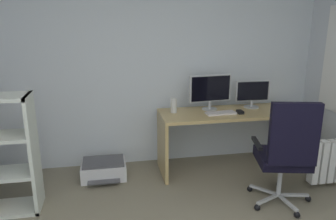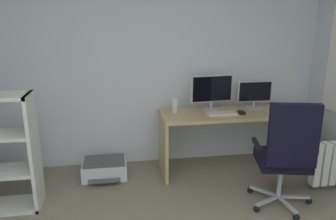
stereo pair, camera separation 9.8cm
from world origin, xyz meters
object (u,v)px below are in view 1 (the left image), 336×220
(monitor_secondary, at_px, (252,92))
(desk, at_px, (232,126))
(keyboard, at_px, (221,113))
(printer, at_px, (104,169))
(computer_mouse, at_px, (240,112))
(desktop_speaker, at_px, (174,105))
(monitor_main, at_px, (210,90))
(office_chair, at_px, (286,151))

(monitor_secondary, bearing_deg, desk, -156.70)
(monitor_secondary, bearing_deg, keyboard, -156.34)
(desk, distance_m, printer, 1.58)
(computer_mouse, distance_m, desktop_speaker, 0.76)
(monitor_main, bearing_deg, desk, -27.60)
(office_chair, height_order, printer, office_chair)
(monitor_secondary, xyz_separation_m, computer_mouse, (-0.24, -0.22, -0.17))
(monitor_main, xyz_separation_m, keyboard, (0.07, -0.20, -0.23))
(desktop_speaker, bearing_deg, computer_mouse, -13.51)
(monitor_secondary, relative_size, office_chair, 0.39)
(desktop_speaker, distance_m, office_chair, 1.33)
(monitor_main, xyz_separation_m, monitor_secondary, (0.53, 0.00, -0.05))
(desktop_speaker, relative_size, office_chair, 0.16)
(desk, relative_size, desktop_speaker, 9.99)
(monitor_main, bearing_deg, printer, -175.95)
(computer_mouse, bearing_deg, desktop_speaker, 166.41)
(monitor_secondary, relative_size, computer_mouse, 4.17)
(keyboard, bearing_deg, office_chair, -71.14)
(office_chair, distance_m, printer, 1.99)
(computer_mouse, xyz_separation_m, printer, (-1.56, 0.13, -0.64))
(monitor_main, relative_size, printer, 1.03)
(printer, bearing_deg, monitor_main, 4.05)
(desk, height_order, keyboard, keyboard)
(desk, xyz_separation_m, office_chair, (0.18, -0.91, 0.03))
(keyboard, distance_m, office_chair, 0.91)
(monitor_main, relative_size, desktop_speaker, 3.02)
(computer_mouse, distance_m, office_chair, 0.83)
(desk, relative_size, monitor_main, 3.31)
(desk, bearing_deg, office_chair, -78.88)
(desk, xyz_separation_m, monitor_secondary, (0.29, 0.13, 0.36))
(office_chair, bearing_deg, monitor_main, 112.04)
(keyboard, bearing_deg, desk, 20.32)
(desk, height_order, office_chair, office_chair)
(monitor_secondary, distance_m, keyboard, 0.54)
(monitor_main, height_order, keyboard, monitor_main)
(desk, bearing_deg, monitor_secondary, 23.30)
(desktop_speaker, bearing_deg, desk, -6.48)
(monitor_secondary, height_order, computer_mouse, monitor_secondary)
(desktop_speaker, bearing_deg, office_chair, -48.75)
(monitor_main, relative_size, monitor_secondary, 1.23)
(computer_mouse, bearing_deg, monitor_secondary, 43.10)
(printer, bearing_deg, desktop_speaker, 2.95)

